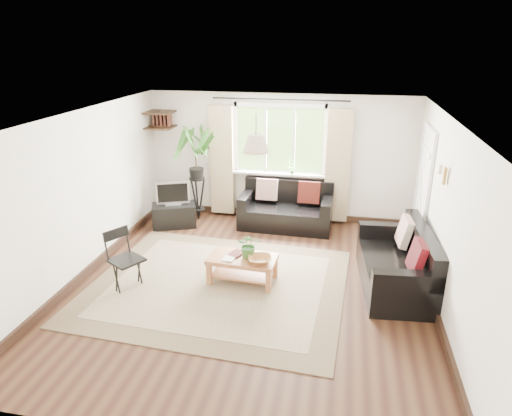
% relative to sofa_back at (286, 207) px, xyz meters
% --- Properties ---
extents(floor, '(5.50, 5.50, 0.00)m').
position_rel_sofa_back_xyz_m(floor, '(-0.20, -2.27, -0.40)').
color(floor, black).
rests_on(floor, ground).
extents(ceiling, '(5.50, 5.50, 0.00)m').
position_rel_sofa_back_xyz_m(ceiling, '(-0.20, -2.27, 2.00)').
color(ceiling, white).
rests_on(ceiling, floor).
extents(wall_back, '(5.00, 0.02, 2.40)m').
position_rel_sofa_back_xyz_m(wall_back, '(-0.20, 0.48, 0.80)').
color(wall_back, white).
rests_on(wall_back, floor).
extents(wall_front, '(5.00, 0.02, 2.40)m').
position_rel_sofa_back_xyz_m(wall_front, '(-0.20, -5.02, 0.80)').
color(wall_front, white).
rests_on(wall_front, floor).
extents(wall_left, '(0.02, 5.50, 2.40)m').
position_rel_sofa_back_xyz_m(wall_left, '(-2.70, -2.27, 0.80)').
color(wall_left, white).
rests_on(wall_left, floor).
extents(wall_right, '(0.02, 5.50, 2.40)m').
position_rel_sofa_back_xyz_m(wall_right, '(2.30, -2.27, 0.80)').
color(wall_right, white).
rests_on(wall_right, floor).
extents(rug, '(3.73, 3.25, 0.02)m').
position_rel_sofa_back_xyz_m(rug, '(-0.67, -2.34, -0.39)').
color(rug, '#BEB093').
rests_on(rug, floor).
extents(window, '(2.50, 0.16, 2.16)m').
position_rel_sofa_back_xyz_m(window, '(-0.20, 0.44, 1.15)').
color(window, white).
rests_on(window, wall_back).
extents(door, '(0.06, 0.96, 2.06)m').
position_rel_sofa_back_xyz_m(door, '(2.27, -0.57, 0.60)').
color(door, silver).
rests_on(door, wall_right).
extents(corner_shelf, '(0.50, 0.50, 0.34)m').
position_rel_sofa_back_xyz_m(corner_shelf, '(-2.45, 0.23, 1.49)').
color(corner_shelf, black).
rests_on(corner_shelf, wall_back).
extents(pendant_lamp, '(0.36, 0.36, 0.54)m').
position_rel_sofa_back_xyz_m(pendant_lamp, '(-0.20, -1.87, 1.65)').
color(pendant_lamp, beige).
rests_on(pendant_lamp, ceiling).
extents(wall_sconce, '(0.12, 0.12, 0.28)m').
position_rel_sofa_back_xyz_m(wall_sconce, '(2.23, -1.97, 1.34)').
color(wall_sconce, beige).
rests_on(wall_sconce, wall_right).
extents(sofa_back, '(1.71, 0.90, 0.79)m').
position_rel_sofa_back_xyz_m(sofa_back, '(0.00, 0.00, 0.00)').
color(sofa_back, black).
rests_on(sofa_back, floor).
extents(sofa_right, '(1.82, 1.02, 0.82)m').
position_rel_sofa_back_xyz_m(sofa_right, '(1.80, -1.87, 0.02)').
color(sofa_right, black).
rests_on(sofa_right, floor).
extents(coffee_table, '(1.00, 0.59, 0.40)m').
position_rel_sofa_back_xyz_m(coffee_table, '(-0.35, -2.16, -0.20)').
color(coffee_table, brown).
rests_on(coffee_table, floor).
extents(table_plant, '(0.36, 0.32, 0.36)m').
position_rel_sofa_back_xyz_m(table_plant, '(-0.25, -2.12, 0.18)').
color(table_plant, '#306327').
rests_on(table_plant, coffee_table).
extents(bowl, '(0.39, 0.39, 0.08)m').
position_rel_sofa_back_xyz_m(bowl, '(-0.07, -2.27, 0.04)').
color(bowl, '#A26938').
rests_on(bowl, coffee_table).
extents(book_a, '(0.18, 0.23, 0.02)m').
position_rel_sofa_back_xyz_m(book_a, '(-0.60, -2.24, 0.01)').
color(book_a, silver).
rests_on(book_a, coffee_table).
extents(book_b, '(0.26, 0.29, 0.02)m').
position_rel_sofa_back_xyz_m(book_b, '(-0.53, -2.05, 0.01)').
color(book_b, '#502320').
rests_on(book_b, coffee_table).
extents(tv_stand, '(0.90, 0.71, 0.43)m').
position_rel_sofa_back_xyz_m(tv_stand, '(-2.06, -0.36, -0.18)').
color(tv_stand, black).
rests_on(tv_stand, floor).
extents(tv, '(0.64, 0.41, 0.47)m').
position_rel_sofa_back_xyz_m(tv, '(-2.06, -0.36, 0.26)').
color(tv, '#A5A5AA').
rests_on(tv, tv_stand).
extents(palm_stand, '(0.88, 0.88, 1.81)m').
position_rel_sofa_back_xyz_m(palm_stand, '(-1.73, 0.07, 0.51)').
color(palm_stand, black).
rests_on(palm_stand, floor).
extents(folding_chair, '(0.61, 0.61, 0.86)m').
position_rel_sofa_back_xyz_m(folding_chair, '(-1.89, -2.65, 0.03)').
color(folding_chair, black).
rests_on(folding_chair, floor).
extents(sill_plant, '(0.14, 0.10, 0.27)m').
position_rel_sofa_back_xyz_m(sill_plant, '(0.05, 0.36, 0.67)').
color(sill_plant, '#2D6023').
rests_on(sill_plant, window).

